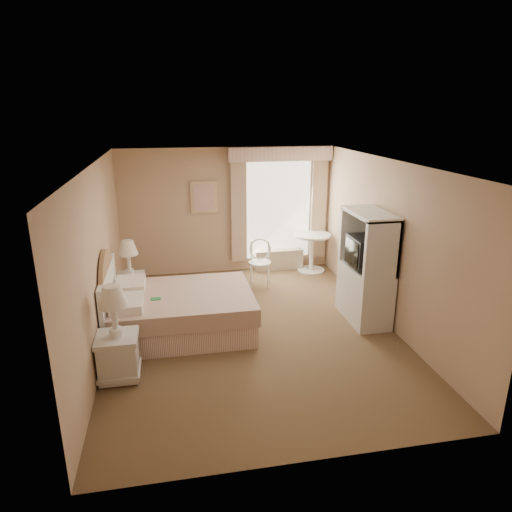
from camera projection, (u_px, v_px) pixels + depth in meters
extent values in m
cube|color=brown|center=(252.00, 330.00, 6.90)|extent=(4.20, 5.50, 0.01)
cube|color=silver|center=(251.00, 163.00, 6.13)|extent=(4.20, 5.50, 0.01)
cube|color=tan|center=(227.00, 211.00, 9.08)|extent=(4.20, 0.01, 2.50)
cube|color=tan|center=(309.00, 345.00, 3.95)|extent=(4.20, 0.01, 2.50)
cube|color=tan|center=(99.00, 260.00, 6.14)|extent=(0.01, 5.50, 2.50)
cube|color=tan|center=(388.00, 244.00, 6.89)|extent=(0.01, 5.50, 2.50)
cube|color=white|center=(279.00, 209.00, 9.24)|extent=(1.30, 0.02, 2.00)
cube|color=tan|center=(238.00, 212.00, 9.05)|extent=(0.30, 0.08, 2.05)
cube|color=tan|center=(318.00, 208.00, 9.35)|extent=(0.30, 0.08, 2.05)
cube|color=tan|center=(280.00, 154.00, 8.82)|extent=(2.05, 0.20, 0.28)
cube|color=beige|center=(279.00, 259.00, 9.48)|extent=(1.00, 0.22, 0.42)
cube|color=#D6B183|center=(204.00, 197.00, 8.88)|extent=(0.52, 0.03, 0.62)
cube|color=beige|center=(204.00, 198.00, 8.86)|extent=(0.42, 0.02, 0.52)
cube|color=tan|center=(184.00, 320.00, 6.85)|extent=(1.98, 1.51, 0.34)
cube|color=beige|center=(183.00, 302.00, 6.76)|extent=(2.04, 1.57, 0.26)
cube|color=white|center=(127.00, 304.00, 6.22)|extent=(0.42, 0.59, 0.13)
cube|color=white|center=(131.00, 285.00, 6.89)|extent=(0.42, 0.59, 0.13)
cube|color=#258A46|center=(156.00, 299.00, 6.51)|extent=(0.14, 0.10, 0.01)
cube|color=white|center=(109.00, 304.00, 6.55)|extent=(0.06, 1.60, 1.04)
cylinder|color=#9E7754|center=(109.00, 298.00, 6.52)|extent=(0.05, 1.42, 1.42)
cube|color=white|center=(119.00, 358.00, 5.61)|extent=(0.46, 0.46, 0.50)
cube|color=white|center=(117.00, 338.00, 5.52)|extent=(0.50, 0.50, 0.06)
cube|color=white|center=(120.00, 370.00, 5.66)|extent=(0.50, 0.50, 0.05)
cylinder|color=white|center=(116.00, 332.00, 5.50)|extent=(0.16, 0.16, 0.10)
cylinder|color=white|center=(114.00, 317.00, 5.44)|extent=(0.07, 0.07, 0.40)
cone|color=white|center=(112.00, 296.00, 5.35)|extent=(0.36, 0.36, 0.26)
cube|color=white|center=(131.00, 290.00, 7.76)|extent=(0.42, 0.42, 0.46)
cube|color=white|center=(130.00, 276.00, 7.68)|extent=(0.46, 0.46, 0.06)
cube|color=white|center=(132.00, 299.00, 7.81)|extent=(0.46, 0.46, 0.05)
cylinder|color=white|center=(130.00, 272.00, 7.66)|extent=(0.15, 0.15, 0.09)
cylinder|color=white|center=(129.00, 262.00, 7.60)|extent=(0.06, 0.06, 0.37)
cone|color=white|center=(128.00, 248.00, 7.53)|extent=(0.33, 0.33, 0.24)
cylinder|color=white|center=(311.00, 270.00, 9.43)|extent=(0.55, 0.55, 0.03)
cylinder|color=white|center=(312.00, 253.00, 9.31)|extent=(0.09, 0.09, 0.75)
cylinder|color=white|center=(312.00, 235.00, 9.20)|extent=(0.75, 0.75, 0.04)
cylinder|color=white|center=(251.00, 277.00, 8.49)|extent=(0.03, 0.03, 0.43)
cylinder|color=white|center=(268.00, 277.00, 8.48)|extent=(0.03, 0.03, 0.43)
cylinder|color=white|center=(252.00, 271.00, 8.80)|extent=(0.03, 0.03, 0.43)
cylinder|color=white|center=(268.00, 271.00, 8.78)|extent=(0.03, 0.03, 0.43)
cylinder|color=white|center=(260.00, 263.00, 8.57)|extent=(0.51, 0.51, 0.04)
torus|color=white|center=(260.00, 249.00, 8.62)|extent=(0.42, 0.20, 0.41)
cylinder|color=white|center=(252.00, 251.00, 8.67)|extent=(0.03, 0.03, 0.38)
cylinder|color=white|center=(269.00, 251.00, 8.66)|extent=(0.03, 0.03, 0.38)
cube|color=white|center=(364.00, 294.00, 7.16)|extent=(0.52, 1.05, 0.86)
cube|color=white|center=(383.00, 251.00, 6.44)|extent=(0.52, 0.08, 0.86)
cube|color=white|center=(355.00, 233.00, 7.35)|extent=(0.52, 0.08, 0.86)
cube|color=white|center=(370.00, 213.00, 6.76)|extent=(0.52, 1.05, 0.06)
cube|color=white|center=(383.00, 240.00, 6.94)|extent=(0.04, 1.05, 0.86)
cube|color=black|center=(366.00, 251.00, 6.94)|extent=(0.46, 0.57, 0.46)
cube|color=black|center=(352.00, 252.00, 6.90)|extent=(0.02, 0.48, 0.38)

